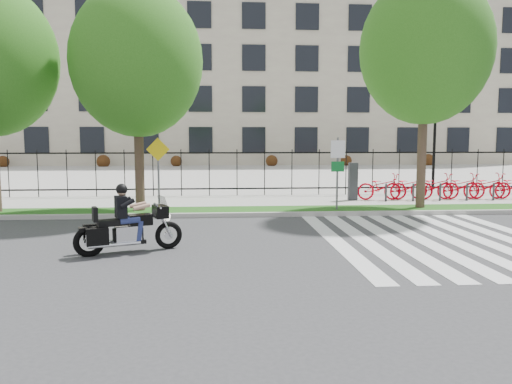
{
  "coord_description": "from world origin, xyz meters",
  "views": [
    {
      "loc": [
        -0.75,
        -12.37,
        2.61
      ],
      "look_at": [
        0.37,
        3.0,
        0.96
      ],
      "focal_mm": 35.0,
      "sensor_mm": 36.0,
      "label": 1
    }
  ],
  "objects": [
    {
      "name": "office_building",
      "position": [
        0.0,
        44.92,
        9.97
      ],
      "size": [
        60.0,
        21.9,
        20.15
      ],
      "color": "#AA9C89",
      "rests_on": "ground"
    },
    {
      "name": "iron_fence",
      "position": [
        0.0,
        9.2,
        1.15
      ],
      "size": [
        30.0,
        0.06,
        2.0
      ],
      "primitive_type": null,
      "color": "black",
      "rests_on": "sidewalk"
    },
    {
      "name": "crosswalk_stripes",
      "position": [
        4.83,
        0.0,
        0.01
      ],
      "size": [
        5.7,
        8.0,
        0.01
      ],
      "primitive_type": null,
      "color": "silver",
      "rests_on": "ground"
    },
    {
      "name": "grass_verge",
      "position": [
        0.0,
        4.95,
        0.07
      ],
      "size": [
        60.0,
        1.5,
        0.15
      ],
      "primitive_type": "cube",
      "color": "#204E13",
      "rests_on": "ground"
    },
    {
      "name": "street_tree_1",
      "position": [
        -3.49,
        4.95,
        5.18
      ],
      "size": [
        4.41,
        4.41,
        7.58
      ],
      "color": "#3E2B21",
      "rests_on": "grass_verge"
    },
    {
      "name": "ground",
      "position": [
        0.0,
        0.0,
        0.0
      ],
      "size": [
        120.0,
        120.0,
        0.0
      ],
      "primitive_type": "plane",
      "color": "#343437",
      "rests_on": "ground"
    },
    {
      "name": "sidewalk",
      "position": [
        0.0,
        7.45,
        0.07
      ],
      "size": [
        60.0,
        3.5,
        0.15
      ],
      "primitive_type": "cube",
      "color": "#9E9B94",
      "rests_on": "ground"
    },
    {
      "name": "sign_pole_warning",
      "position": [
        -2.81,
        4.58,
        1.74
      ],
      "size": [
        0.78,
        0.09,
        2.49
      ],
      "color": "#59595B",
      "rests_on": "grass_verge"
    },
    {
      "name": "sign_pole_regulatory",
      "position": [
        3.31,
        4.58,
        1.74
      ],
      "size": [
        0.5,
        0.09,
        2.5
      ],
      "color": "#59595B",
      "rests_on": "grass_verge"
    },
    {
      "name": "street_tree_2",
      "position": [
        6.44,
        4.95,
        5.69
      ],
      "size": [
        4.53,
        4.53,
        8.16
      ],
      "color": "#3E2B21",
      "rests_on": "grass_verge"
    },
    {
      "name": "lamp_post_right",
      "position": [
        10.0,
        12.0,
        3.21
      ],
      "size": [
        1.06,
        0.7,
        4.25
      ],
      "color": "black",
      "rests_on": "ground"
    },
    {
      "name": "plaza",
      "position": [
        0.0,
        25.0,
        0.05
      ],
      "size": [
        80.0,
        34.0,
        0.1
      ],
      "primitive_type": "cube",
      "color": "#9E9B94",
      "rests_on": "ground"
    },
    {
      "name": "bike_share_station",
      "position": [
        10.12,
        7.2,
        0.68
      ],
      "size": [
        11.19,
        0.89,
        1.5
      ],
      "color": "#2D2D33",
      "rests_on": "sidewalk"
    },
    {
      "name": "curb",
      "position": [
        0.0,
        4.1,
        0.07
      ],
      "size": [
        60.0,
        0.2,
        0.15
      ],
      "primitive_type": "cube",
      "color": "#A3A099",
      "rests_on": "ground"
    },
    {
      "name": "motorcycle_rider",
      "position": [
        -2.84,
        -0.91,
        0.64
      ],
      "size": [
        2.36,
        1.26,
        1.92
      ],
      "color": "black",
      "rests_on": "ground"
    }
  ]
}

